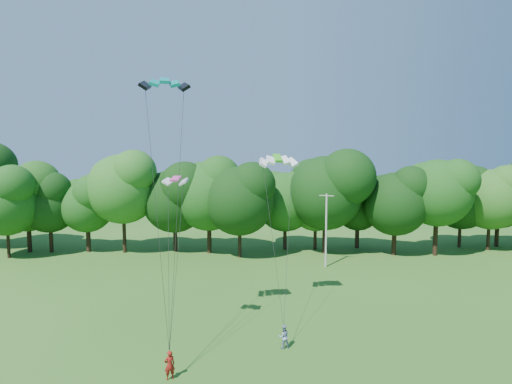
{
  "coord_description": "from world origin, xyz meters",
  "views": [
    {
      "loc": [
        -1.31,
        -14.45,
        12.19
      ],
      "look_at": [
        -1.07,
        13.0,
        9.77
      ],
      "focal_mm": 28.0,
      "sensor_mm": 36.0,
      "label": 1
    }
  ],
  "objects": [
    {
      "name": "tree_back_west",
      "position": [
        -29.96,
        36.18,
        7.64
      ],
      "size": [
        8.42,
        8.42,
        12.24
      ],
      "color": "#302413",
      "rests_on": "ground"
    },
    {
      "name": "kite_pink",
      "position": [
        -6.18,
        10.78,
        10.82
      ],
      "size": [
        1.69,
        1.05,
        0.35
      ],
      "rotation": [
        0.0,
        0.0,
        -0.2
      ],
      "color": "#D53B97",
      "rests_on": "ground"
    },
    {
      "name": "kite_green",
      "position": [
        0.61,
        16.05,
        12.1
      ],
      "size": [
        2.97,
        1.65,
        0.68
      ],
      "rotation": [
        0.0,
        0.0,
        0.15
      ],
      "color": "green",
      "rests_on": "ground"
    },
    {
      "name": "kite_flyer_left",
      "position": [
        -5.87,
        6.53,
        0.81
      ],
      "size": [
        0.7,
        0.61,
        1.62
      ],
      "primitive_type": "imported",
      "rotation": [
        0.0,
        0.0,
        3.6
      ],
      "color": "maroon",
      "rests_on": "ground"
    },
    {
      "name": "tree_back_east",
      "position": [
        29.61,
        36.8,
        7.83
      ],
      "size": [
        8.62,
        8.62,
        12.54
      ],
      "color": "#342015",
      "rests_on": "ground"
    },
    {
      "name": "kite_flyer_right",
      "position": [
        0.67,
        10.06,
        0.76
      ],
      "size": [
        0.86,
        0.74,
        1.53
      ],
      "primitive_type": "imported",
      "rotation": [
        0.0,
        0.0,
        3.39
      ],
      "color": "#8997BE",
      "rests_on": "ground"
    },
    {
      "name": "utility_pole",
      "position": [
        6.8,
        28.87,
        4.2
      ],
      "size": [
        1.52,
        0.76,
        8.17
      ],
      "rotation": [
        0.0,
        0.0,
        -0.44
      ],
      "color": "#B1B1A8",
      "rests_on": "ground"
    },
    {
      "name": "tree_back_center",
      "position": [
        7.77,
        35.19,
        9.29
      ],
      "size": [
        10.23,
        10.23,
        14.88
      ],
      "color": "black",
      "rests_on": "ground"
    },
    {
      "name": "kite_teal",
      "position": [
        -6.75,
        10.74,
        16.89
      ],
      "size": [
        3.13,
        1.88,
        0.61
      ],
      "rotation": [
        0.0,
        0.0,
        0.21
      ],
      "color": "#048883",
      "rests_on": "ground"
    }
  ]
}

